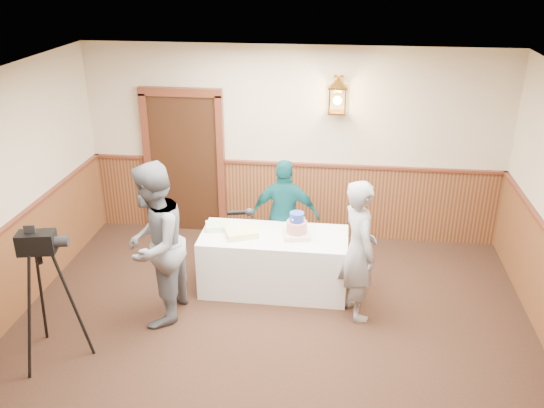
% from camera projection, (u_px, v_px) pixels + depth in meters
% --- Properties ---
extents(ground, '(7.00, 7.00, 0.00)m').
position_uv_depth(ground, '(258.00, 391.00, 5.60)').
color(ground, black).
rests_on(ground, ground).
extents(room_shell, '(6.02, 7.02, 2.81)m').
position_uv_depth(room_shell, '(258.00, 230.00, 5.41)').
color(room_shell, beige).
rests_on(room_shell, ground).
extents(display_table, '(1.80, 0.80, 0.75)m').
position_uv_depth(display_table, '(274.00, 262.00, 7.18)').
color(display_table, white).
rests_on(display_table, ground).
extents(tiered_cake, '(0.36, 0.36, 0.32)m').
position_uv_depth(tiered_cake, '(297.00, 227.00, 6.94)').
color(tiered_cake, beige).
rests_on(tiered_cake, display_table).
extents(sheet_cake_yellow, '(0.46, 0.41, 0.08)m').
position_uv_depth(sheet_cake_yellow, '(241.00, 233.00, 7.00)').
color(sheet_cake_yellow, '#FFEA98').
rests_on(sheet_cake_yellow, display_table).
extents(sheet_cake_green, '(0.34, 0.30, 0.07)m').
position_uv_depth(sheet_cake_green, '(218.00, 226.00, 7.18)').
color(sheet_cake_green, '#A9DB9A').
rests_on(sheet_cake_green, display_table).
extents(interviewer, '(1.54, 0.96, 1.90)m').
position_uv_depth(interviewer, '(154.00, 245.00, 6.36)').
color(interviewer, slate).
rests_on(interviewer, ground).
extents(baker, '(0.60, 0.72, 1.68)m').
position_uv_depth(baker, '(359.00, 250.00, 6.48)').
color(baker, gray).
rests_on(baker, ground).
extents(assistant_p, '(0.90, 0.38, 1.53)m').
position_uv_depth(assistant_p, '(285.00, 216.00, 7.52)').
color(assistant_p, '#0D4549').
rests_on(assistant_p, ground).
extents(tv_camera_rig, '(0.57, 0.53, 1.45)m').
position_uv_depth(tv_camera_rig, '(48.00, 303.00, 5.83)').
color(tv_camera_rig, black).
rests_on(tv_camera_rig, ground).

